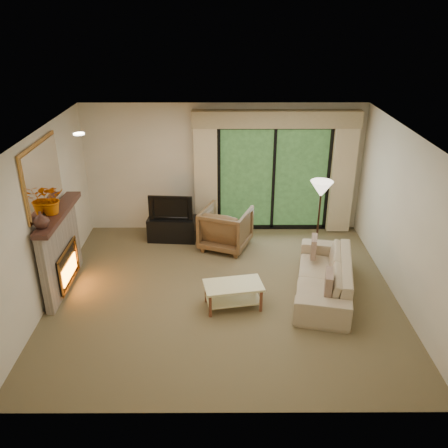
{
  "coord_description": "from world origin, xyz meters",
  "views": [
    {
      "loc": [
        -0.03,
        -6.53,
        4.26
      ],
      "look_at": [
        0.0,
        0.3,
        1.1
      ],
      "focal_mm": 38.0,
      "sensor_mm": 36.0,
      "label": 1
    }
  ],
  "objects_px": {
    "sofa": "(324,276)",
    "coffee_table": "(233,295)",
    "armchair": "(226,228)",
    "media_console": "(172,229)"
  },
  "relations": [
    {
      "from": "sofa",
      "to": "coffee_table",
      "type": "xyz_separation_m",
      "value": [
        -1.47,
        -0.4,
        -0.11
      ]
    },
    {
      "from": "media_console",
      "to": "coffee_table",
      "type": "relative_size",
      "value": 1.06
    },
    {
      "from": "media_console",
      "to": "coffee_table",
      "type": "distance_m",
      "value": 2.6
    },
    {
      "from": "sofa",
      "to": "coffee_table",
      "type": "bearing_deg",
      "value": -62.8
    },
    {
      "from": "armchair",
      "to": "coffee_table",
      "type": "relative_size",
      "value": 0.99
    },
    {
      "from": "armchair",
      "to": "sofa",
      "type": "xyz_separation_m",
      "value": [
        1.57,
        -1.6,
        -0.09
      ]
    },
    {
      "from": "media_console",
      "to": "armchair",
      "type": "height_order",
      "value": "armchair"
    },
    {
      "from": "sofa",
      "to": "coffee_table",
      "type": "height_order",
      "value": "sofa"
    },
    {
      "from": "coffee_table",
      "to": "sofa",
      "type": "bearing_deg",
      "value": 4.89
    },
    {
      "from": "armchair",
      "to": "sofa",
      "type": "height_order",
      "value": "armchair"
    }
  ]
}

